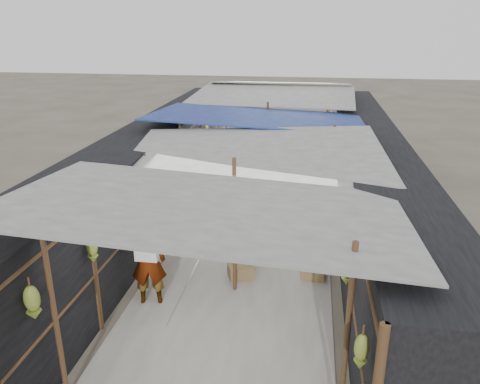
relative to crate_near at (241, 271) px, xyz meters
The scene contains 13 objects.
aisle_slab 3.04m from the crate_near, 90.87° to the left, with size 3.60×16.00×0.02m, color #9E998E.
stall_left 4.22m from the crate_near, 132.14° to the left, with size 1.40×15.00×2.30m, color black.
stall_right 4.16m from the crate_near, 48.84° to the left, with size 1.40×15.00×2.30m, color black.
crate_near is the anchor object (origin of this frame).
crate_mid 1.43m from the crate_near, ahead, with size 0.45×0.36×0.27m, color olive.
crate_back 3.08m from the crate_near, 95.72° to the left, with size 0.48×0.39×0.30m, color olive.
black_basin 5.65m from the crate_near, 74.70° to the left, with size 0.56×0.56×0.17m, color black.
vendor_elderly 1.97m from the crate_near, 143.35° to the right, with size 0.62×0.40×1.69m, color silver.
shopper_blue 0.96m from the crate_near, 76.59° to the left, with size 0.79×0.62×1.64m, color #1F549B.
vendor_seated 3.44m from the crate_near, 74.38° to the left, with size 0.61×0.35×0.94m, color #4A4440.
market_canopy 4.05m from the crate_near, 90.34° to the left, with size 5.62×15.20×2.77m.
hanging_bananas 3.08m from the crate_near, 91.39° to the left, with size 3.95×14.38×0.75m.
floor_bananas 4.82m from the crate_near, 91.40° to the left, with size 3.63×7.35×0.36m.
Camera 1 is at (1.27, -4.59, 4.78)m, focal length 35.00 mm.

